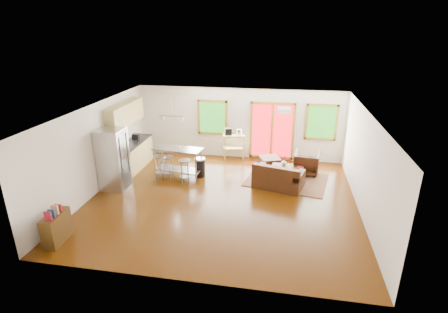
% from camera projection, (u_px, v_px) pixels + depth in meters
% --- Properties ---
extents(floor, '(7.50, 7.00, 0.02)m').
position_uv_depth(floor, '(222.00, 199.00, 10.04)').
color(floor, '#331702').
rests_on(floor, ground).
extents(ceiling, '(7.50, 7.00, 0.02)m').
position_uv_depth(ceiling, '(222.00, 110.00, 9.11)').
color(ceiling, white).
rests_on(ceiling, ground).
extents(back_wall, '(7.50, 0.02, 2.60)m').
position_uv_depth(back_wall, '(239.00, 124.00, 12.81)').
color(back_wall, silver).
rests_on(back_wall, ground).
extents(left_wall, '(0.02, 7.00, 2.60)m').
position_uv_depth(left_wall, '(96.00, 149.00, 10.20)').
color(left_wall, silver).
rests_on(left_wall, ground).
extents(right_wall, '(0.02, 7.00, 2.60)m').
position_uv_depth(right_wall, '(366.00, 166.00, 8.96)').
color(right_wall, silver).
rests_on(right_wall, ground).
extents(front_wall, '(7.50, 0.02, 2.60)m').
position_uv_depth(front_wall, '(187.00, 224.00, 6.34)').
color(front_wall, silver).
rests_on(front_wall, ground).
extents(window_left, '(1.10, 0.05, 1.30)m').
position_uv_depth(window_left, '(212.00, 117.00, 12.86)').
color(window_left, '#1F5A16').
rests_on(window_left, back_wall).
extents(french_doors, '(1.60, 0.05, 2.10)m').
position_uv_depth(french_doors, '(272.00, 131.00, 12.64)').
color(french_doors, red).
rests_on(french_doors, back_wall).
extents(window_right, '(1.10, 0.05, 1.30)m').
position_uv_depth(window_right, '(321.00, 122.00, 12.21)').
color(window_right, '#1F5A16').
rests_on(window_right, back_wall).
extents(rug, '(2.78, 2.34, 0.02)m').
position_uv_depth(rug, '(287.00, 180.00, 11.27)').
color(rug, '#51653D').
rests_on(rug, floor).
extents(loveseat, '(1.63, 1.18, 0.78)m').
position_uv_depth(loveseat, '(278.00, 178.00, 10.66)').
color(loveseat, black).
rests_on(loveseat, floor).
extents(coffee_table, '(1.00, 0.62, 0.39)m').
position_uv_depth(coffee_table, '(287.00, 168.00, 11.34)').
color(coffee_table, '#33200A').
rests_on(coffee_table, floor).
extents(armchair, '(0.87, 0.83, 0.82)m').
position_uv_depth(armchair, '(306.00, 162.00, 11.65)').
color(armchair, black).
rests_on(armchair, floor).
extents(ottoman, '(0.83, 0.83, 0.43)m').
position_uv_depth(ottoman, '(269.00, 163.00, 12.08)').
color(ottoman, black).
rests_on(ottoman, floor).
extents(vase, '(0.18, 0.18, 0.30)m').
position_uv_depth(vase, '(284.00, 162.00, 11.41)').
color(vase, silver).
rests_on(vase, coffee_table).
extents(book, '(0.20, 0.04, 0.27)m').
position_uv_depth(book, '(298.00, 164.00, 11.17)').
color(book, maroon).
rests_on(book, coffee_table).
extents(cabinets, '(0.64, 2.24, 2.30)m').
position_uv_depth(cabinets, '(130.00, 143.00, 11.85)').
color(cabinets, tan).
rests_on(cabinets, floor).
extents(refrigerator, '(0.77, 0.73, 1.86)m').
position_uv_depth(refrigerator, '(113.00, 159.00, 10.43)').
color(refrigerator, '#B7BABC').
rests_on(refrigerator, floor).
extents(island, '(1.64, 0.83, 0.99)m').
position_uv_depth(island, '(178.00, 157.00, 11.29)').
color(island, '#B7BABC').
rests_on(island, floor).
extents(cup, '(0.13, 0.11, 0.11)m').
position_uv_depth(cup, '(179.00, 147.00, 11.26)').
color(cup, white).
rests_on(cup, island).
extents(bar_stool_a, '(0.47, 0.47, 0.80)m').
position_uv_depth(bar_stool_a, '(160.00, 162.00, 11.15)').
color(bar_stool_a, '#B7BABC').
rests_on(bar_stool_a, floor).
extents(bar_stool_b, '(0.43, 0.43, 0.77)m').
position_uv_depth(bar_stool_b, '(168.00, 162.00, 11.17)').
color(bar_stool_b, '#B7BABC').
rests_on(bar_stool_b, floor).
extents(bar_stool_c, '(0.47, 0.47, 0.78)m').
position_uv_depth(bar_stool_c, '(185.00, 166.00, 10.84)').
color(bar_stool_c, '#B7BABC').
rests_on(bar_stool_c, floor).
extents(trash_can, '(0.43, 0.43, 0.63)m').
position_uv_depth(trash_can, '(200.00, 167.00, 11.44)').
color(trash_can, black).
rests_on(trash_can, floor).
extents(kitchen_cart, '(0.87, 0.67, 1.19)m').
position_uv_depth(kitchen_cart, '(233.00, 138.00, 12.80)').
color(kitchen_cart, tan).
rests_on(kitchen_cart, floor).
extents(bookshelf, '(0.36, 0.82, 0.94)m').
position_uv_depth(bookshelf, '(56.00, 227.00, 7.96)').
color(bookshelf, '#33200A').
rests_on(bookshelf, floor).
extents(ceiling_flush, '(0.35, 0.35, 0.12)m').
position_uv_depth(ceiling_flush, '(284.00, 110.00, 9.43)').
color(ceiling_flush, white).
rests_on(ceiling_flush, ceiling).
extents(pendant_light, '(0.80, 0.18, 0.79)m').
position_uv_depth(pendant_light, '(172.00, 119.00, 11.06)').
color(pendant_light, gray).
rests_on(pendant_light, ceiling).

